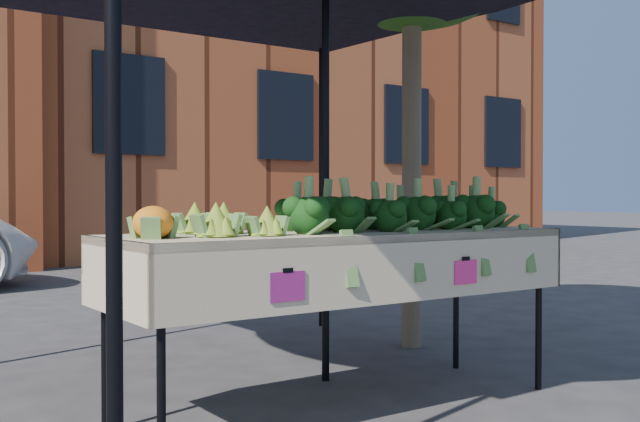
{
  "coord_description": "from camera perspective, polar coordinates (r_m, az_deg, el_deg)",
  "views": [
    {
      "loc": [
        -2.2,
        -3.1,
        1.08
      ],
      "look_at": [
        0.15,
        0.12,
        1.0
      ],
      "focal_mm": 42.5,
      "sensor_mm": 36.0,
      "label": 1
    }
  ],
  "objects": [
    {
      "name": "ground",
      "position": [
        3.95,
        -0.81,
        -14.72
      ],
      "size": [
        90.0,
        90.0,
        0.0
      ],
      "primitive_type": "plane",
      "color": "#2C2C2F"
    },
    {
      "name": "table",
      "position": [
        3.88,
        1.77,
        -8.2
      ],
      "size": [
        2.42,
        0.85,
        0.9
      ],
      "color": "beige",
      "rests_on": "ground"
    },
    {
      "name": "canopy",
      "position": [
        4.28,
        -4.0,
        5.03
      ],
      "size": [
        3.16,
        3.16,
        2.74
      ],
      "primitive_type": null,
      "color": "black",
      "rests_on": "ground"
    },
    {
      "name": "broccoli_heap",
      "position": [
        4.1,
        5.86,
        0.37
      ],
      "size": [
        1.59,
        0.56,
        0.25
      ],
      "primitive_type": "ellipsoid",
      "color": "black",
      "rests_on": "table"
    },
    {
      "name": "romanesco_cluster",
      "position": [
        3.49,
        -7.23,
        -0.23
      ],
      "size": [
        0.42,
        0.56,
        0.19
      ],
      "primitive_type": "ellipsoid",
      "color": "#98B938",
      "rests_on": "table"
    },
    {
      "name": "cauliflower_pair",
      "position": [
        3.24,
        -12.46,
        -0.52
      ],
      "size": [
        0.19,
        0.19,
        0.17
      ],
      "primitive_type": "ellipsoid",
      "color": "orange",
      "rests_on": "table"
    },
    {
      "name": "street_tree",
      "position": [
        5.51,
        6.93,
        10.7
      ],
      "size": [
        2.03,
        2.03,
        3.99
      ],
      "primitive_type": null,
      "color": "#1E4C14",
      "rests_on": "ground"
    },
    {
      "name": "building_right",
      "position": [
        18.38,
        -5.72,
        11.03
      ],
      "size": [
        12.0,
        8.0,
        8.5
      ],
      "primitive_type": "cube",
      "color": "brown",
      "rests_on": "ground"
    }
  ]
}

